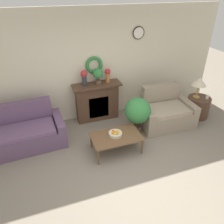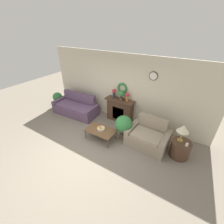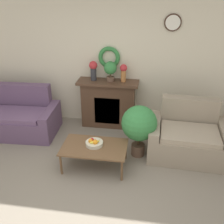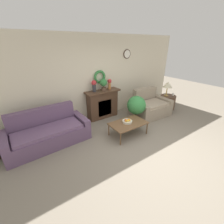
{
  "view_description": "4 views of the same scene",
  "coord_description": "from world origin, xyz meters",
  "px_view_note": "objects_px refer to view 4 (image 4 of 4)",
  "views": [
    {
      "loc": [
        -1.26,
        -2.43,
        3.1
      ],
      "look_at": [
        0.05,
        1.28,
        0.77
      ],
      "focal_mm": 35.0,
      "sensor_mm": 36.0,
      "label": 1
    },
    {
      "loc": [
        2.55,
        -2.38,
        3.57
      ],
      "look_at": [
        0.13,
        1.54,
        0.85
      ],
      "focal_mm": 24.0,
      "sensor_mm": 36.0,
      "label": 2
    },
    {
      "loc": [
        0.82,
        -2.42,
        2.72
      ],
      "look_at": [
        0.25,
        1.29,
        0.84
      ],
      "focal_mm": 42.0,
      "sensor_mm": 36.0,
      "label": 3
    },
    {
      "loc": [
        -2.41,
        -1.84,
        2.4
      ],
      "look_at": [
        -0.29,
        1.3,
        0.67
      ],
      "focal_mm": 24.0,
      "sensor_mm": 36.0,
      "label": 4
    }
  ],
  "objects_px": {
    "vase_on_mantel_right": "(109,83)",
    "table_lamp": "(168,85)",
    "potted_plant_on_mantel": "(103,83)",
    "fruit_bowl": "(127,121)",
    "loveseat_right": "(150,107)",
    "mug": "(173,94)",
    "vase_on_mantel_left": "(94,85)",
    "couch_left": "(48,133)",
    "potted_plant_floor_by_loveseat": "(136,106)",
    "fireplace": "(103,104)",
    "coffee_table": "(128,124)",
    "side_table_by_loveseat": "(167,102)"
  },
  "relations": [
    {
      "from": "vase_on_mantel_right",
      "to": "table_lamp",
      "type": "bearing_deg",
      "value": -18.53
    },
    {
      "from": "couch_left",
      "to": "potted_plant_on_mantel",
      "type": "distance_m",
      "value": 2.27
    },
    {
      "from": "coffee_table",
      "to": "mug",
      "type": "height_order",
      "value": "mug"
    },
    {
      "from": "fireplace",
      "to": "table_lamp",
      "type": "xyz_separation_m",
      "value": [
        2.47,
        -0.72,
        0.47
      ]
    },
    {
      "from": "potted_plant_on_mantel",
      "to": "potted_plant_floor_by_loveseat",
      "type": "height_order",
      "value": "potted_plant_on_mantel"
    },
    {
      "from": "mug",
      "to": "vase_on_mantel_left",
      "type": "relative_size",
      "value": 0.26
    },
    {
      "from": "potted_plant_on_mantel",
      "to": "fruit_bowl",
      "type": "bearing_deg",
      "value": -92.02
    },
    {
      "from": "coffee_table",
      "to": "fruit_bowl",
      "type": "xyz_separation_m",
      "value": [
        -0.01,
        0.03,
        0.08
      ]
    },
    {
      "from": "coffee_table",
      "to": "loveseat_right",
      "type": "bearing_deg",
      "value": 21.84
    },
    {
      "from": "couch_left",
      "to": "potted_plant_floor_by_loveseat",
      "type": "distance_m",
      "value": 2.7
    },
    {
      "from": "fruit_bowl",
      "to": "vase_on_mantel_left",
      "type": "bearing_deg",
      "value": 101.9
    },
    {
      "from": "table_lamp",
      "to": "potted_plant_floor_by_loveseat",
      "type": "height_order",
      "value": "table_lamp"
    },
    {
      "from": "fruit_bowl",
      "to": "potted_plant_on_mantel",
      "type": "xyz_separation_m",
      "value": [
        0.05,
        1.35,
        0.8
      ]
    },
    {
      "from": "side_table_by_loveseat",
      "to": "table_lamp",
      "type": "height_order",
      "value": "table_lamp"
    },
    {
      "from": "fruit_bowl",
      "to": "side_table_by_loveseat",
      "type": "relative_size",
      "value": 0.47
    },
    {
      "from": "fireplace",
      "to": "potted_plant_floor_by_loveseat",
      "type": "bearing_deg",
      "value": -54.9
    },
    {
      "from": "side_table_by_loveseat",
      "to": "vase_on_mantel_left",
      "type": "relative_size",
      "value": 1.55
    },
    {
      "from": "side_table_by_loveseat",
      "to": "mug",
      "type": "bearing_deg",
      "value": -37.87
    },
    {
      "from": "side_table_by_loveseat",
      "to": "potted_plant_floor_by_loveseat",
      "type": "relative_size",
      "value": 0.64
    },
    {
      "from": "fruit_bowl",
      "to": "potted_plant_on_mantel",
      "type": "height_order",
      "value": "potted_plant_on_mantel"
    },
    {
      "from": "side_table_by_loveseat",
      "to": "potted_plant_on_mantel",
      "type": "bearing_deg",
      "value": 162.92
    },
    {
      "from": "potted_plant_floor_by_loveseat",
      "to": "vase_on_mantel_right",
      "type": "bearing_deg",
      "value": 111.52
    },
    {
      "from": "vase_on_mantel_right",
      "to": "potted_plant_on_mantel",
      "type": "bearing_deg",
      "value": -175.42
    },
    {
      "from": "fruit_bowl",
      "to": "vase_on_mantel_left",
      "type": "relative_size",
      "value": 0.74
    },
    {
      "from": "fireplace",
      "to": "table_lamp",
      "type": "height_order",
      "value": "table_lamp"
    },
    {
      "from": "side_table_by_loveseat",
      "to": "fruit_bowl",
      "type": "bearing_deg",
      "value": -167.19
    },
    {
      "from": "side_table_by_loveseat",
      "to": "mug",
      "type": "height_order",
      "value": "mug"
    },
    {
      "from": "fireplace",
      "to": "potted_plant_on_mantel",
      "type": "bearing_deg",
      "value": -17.13
    },
    {
      "from": "couch_left",
      "to": "potted_plant_floor_by_loveseat",
      "type": "xyz_separation_m",
      "value": [
        2.65,
        -0.44,
        0.29
      ]
    },
    {
      "from": "fruit_bowl",
      "to": "side_table_by_loveseat",
      "type": "height_order",
      "value": "side_table_by_loveseat"
    },
    {
      "from": "couch_left",
      "to": "coffee_table",
      "type": "height_order",
      "value": "couch_left"
    },
    {
      "from": "fireplace",
      "to": "table_lamp",
      "type": "distance_m",
      "value": 2.62
    },
    {
      "from": "loveseat_right",
      "to": "mug",
      "type": "relative_size",
      "value": 13.64
    },
    {
      "from": "loveseat_right",
      "to": "potted_plant_on_mantel",
      "type": "distance_m",
      "value": 1.89
    },
    {
      "from": "table_lamp",
      "to": "vase_on_mantel_right",
      "type": "relative_size",
      "value": 1.6
    },
    {
      "from": "potted_plant_floor_by_loveseat",
      "to": "fireplace",
      "type": "bearing_deg",
      "value": 125.1
    },
    {
      "from": "couch_left",
      "to": "vase_on_mantel_left",
      "type": "xyz_separation_m",
      "value": [
        1.68,
        0.53,
        0.9
      ]
    },
    {
      "from": "side_table_by_loveseat",
      "to": "potted_plant_on_mantel",
      "type": "xyz_separation_m",
      "value": [
        -2.5,
        0.77,
        0.95
      ]
    },
    {
      "from": "vase_on_mantel_right",
      "to": "potted_plant_on_mantel",
      "type": "height_order",
      "value": "potted_plant_on_mantel"
    },
    {
      "from": "fireplace",
      "to": "mug",
      "type": "xyz_separation_m",
      "value": [
        2.68,
        -0.88,
        0.1
      ]
    },
    {
      "from": "mug",
      "to": "potted_plant_floor_by_loveseat",
      "type": "relative_size",
      "value": 0.11
    },
    {
      "from": "fruit_bowl",
      "to": "side_table_by_loveseat",
      "type": "distance_m",
      "value": 2.62
    },
    {
      "from": "fireplace",
      "to": "mug",
      "type": "bearing_deg",
      "value": -18.29
    },
    {
      "from": "loveseat_right",
      "to": "mug",
      "type": "distance_m",
      "value": 1.19
    },
    {
      "from": "side_table_by_loveseat",
      "to": "potted_plant_floor_by_loveseat",
      "type": "distance_m",
      "value": 1.9
    },
    {
      "from": "coffee_table",
      "to": "vase_on_mantel_right",
      "type": "distance_m",
      "value": 1.65
    },
    {
      "from": "potted_plant_on_mantel",
      "to": "mug",
      "type": "bearing_deg",
      "value": -18.31
    },
    {
      "from": "table_lamp",
      "to": "loveseat_right",
      "type": "bearing_deg",
      "value": -176.09
    },
    {
      "from": "fruit_bowl",
      "to": "potted_plant_floor_by_loveseat",
      "type": "bearing_deg",
      "value": 30.06
    },
    {
      "from": "vase_on_mantel_left",
      "to": "fireplace",
      "type": "bearing_deg",
      "value": -1.13
    }
  ]
}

